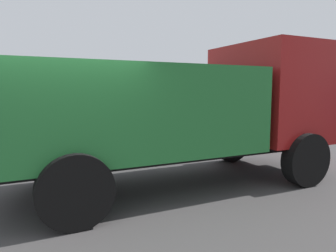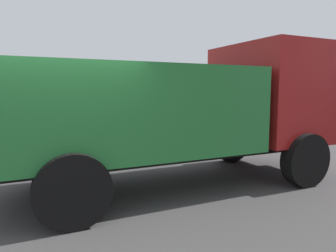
{
  "view_description": "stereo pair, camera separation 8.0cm",
  "coord_description": "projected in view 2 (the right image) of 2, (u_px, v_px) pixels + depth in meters",
  "views": [
    {
      "loc": [
        -0.34,
        -5.1,
        1.97
      ],
      "look_at": [
        3.0,
        2.67,
        0.99
      ],
      "focal_mm": 33.05,
      "sensor_mm": 36.0,
      "label": 1
    },
    {
      "loc": [
        -0.27,
        -5.13,
        1.97
      ],
      "look_at": [
        3.0,
        2.67,
        0.99
      ],
      "focal_mm": 33.05,
      "sensor_mm": 36.0,
      "label": 2
    }
  ],
  "objects": [
    {
      "name": "dump_truck_green",
      "position": [
        186.0,
        107.0,
        6.43
      ],
      "size": [
        7.1,
        3.05,
        3.0
      ],
      "color": "#237033",
      "rests_on": "ground"
    },
    {
      "name": "loose_tire",
      "position": [
        75.0,
        129.0,
        9.72
      ],
      "size": [
        1.24,
        0.69,
        1.21
      ],
      "primitive_type": "torus",
      "rotation": [
        1.36,
        0.0,
        -0.14
      ],
      "color": "black",
      "rests_on": "sidewalk_curb"
    },
    {
      "name": "ground_plane",
      "position": [
        62.0,
        212.0,
        5.03
      ],
      "size": [
        80.0,
        80.0,
        0.0
      ],
      "primitive_type": "plane",
      "color": "#423F3F"
    },
    {
      "name": "fire_hydrant",
      "position": [
        80.0,
        133.0,
        10.22
      ],
      "size": [
        0.25,
        0.57,
        0.77
      ],
      "color": "yellow",
      "rests_on": "sidewalk_curb"
    },
    {
      "name": "sidewalk_curb",
      "position": [
        49.0,
        144.0,
        10.98
      ],
      "size": [
        36.0,
        5.0,
        0.15
      ],
      "primitive_type": "cube",
      "color": "#BCB7AD",
      "rests_on": "ground"
    }
  ]
}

